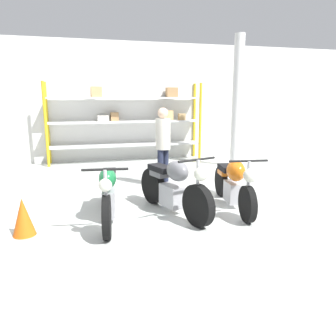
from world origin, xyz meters
TOP-DOWN VIEW (x-y plane):
  - ground_plane at (0.00, 0.00)m, footprint 30.00×30.00m
  - back_wall at (0.00, 5.27)m, footprint 30.00×0.08m
  - shelving_rack at (-0.02, 4.91)m, footprint 4.65×0.63m
  - support_pillar at (2.77, 3.31)m, footprint 0.28×0.28m
  - motorcycle_green at (-1.09, -0.03)m, footprint 0.63×2.06m
  - motorcycle_grey at (-0.02, -0.03)m, footprint 0.88×1.96m
  - motorcycle_orange at (1.09, -0.00)m, footprint 0.61×2.03m
  - person_browsing at (0.24, 1.70)m, footprint 0.45×0.45m
  - traffic_cone at (-2.32, -0.33)m, footprint 0.32×0.32m

SIDE VIEW (x-z plane):
  - ground_plane at x=0.00m, z-range 0.00..0.00m
  - traffic_cone at x=-2.32m, z-range 0.00..0.55m
  - motorcycle_green at x=-1.09m, z-range -0.06..0.93m
  - motorcycle_orange at x=1.09m, z-range -0.03..0.96m
  - motorcycle_grey at x=-0.02m, z-range -0.06..0.99m
  - person_browsing at x=0.24m, z-range 0.16..1.88m
  - shelving_rack at x=-0.02m, z-range 0.12..2.50m
  - back_wall at x=0.00m, z-range 0.00..3.60m
  - support_pillar at x=2.77m, z-range 0.00..3.60m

